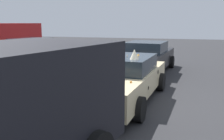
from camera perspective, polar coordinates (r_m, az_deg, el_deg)
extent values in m
plane|color=#2D2D30|center=(7.60, 2.18, -6.81)|extent=(60.00, 60.00, 0.00)
cube|color=beige|center=(7.45, 2.21, -2.64)|extent=(4.80, 2.11, 0.62)
cube|color=#1E2833|center=(7.46, 2.56, 1.54)|extent=(2.11, 1.79, 0.44)
cylinder|color=black|center=(5.93, 6.24, -8.89)|extent=(0.62, 0.26, 0.61)
cylinder|color=black|center=(6.61, -9.56, -6.91)|extent=(0.62, 0.26, 0.61)
cylinder|color=black|center=(8.67, 11.08, -2.70)|extent=(0.62, 0.26, 0.61)
cylinder|color=black|center=(9.14, -0.39, -1.80)|extent=(0.62, 0.26, 0.61)
ellipsoid|color=black|center=(6.58, -9.25, -4.78)|extent=(0.18, 0.03, 0.08)
ellipsoid|color=black|center=(8.11, 10.48, -0.46)|extent=(0.14, 0.03, 0.13)
ellipsoid|color=black|center=(6.82, 8.32, -4.06)|extent=(0.11, 0.03, 0.10)
ellipsoid|color=black|center=(7.77, -4.10, -1.42)|extent=(0.14, 0.03, 0.09)
ellipsoid|color=black|center=(8.26, -2.65, -2.38)|extent=(0.16, 0.03, 0.08)
ellipsoid|color=black|center=(7.82, -4.08, -3.29)|extent=(0.15, 0.03, 0.10)
ellipsoid|color=black|center=(7.67, -4.51, -2.41)|extent=(0.15, 0.03, 0.09)
cone|color=gray|center=(5.75, -7.66, -3.25)|extent=(0.10, 0.10, 0.06)
cylinder|color=black|center=(5.47, -5.10, -3.90)|extent=(0.06, 0.06, 0.07)
sphere|color=#51381E|center=(5.31, -2.91, -4.36)|extent=(0.06, 0.06, 0.06)
cylinder|color=black|center=(5.95, -0.13, -2.62)|extent=(0.06, 0.06, 0.08)
cone|color=orange|center=(5.60, -2.13, -3.42)|extent=(0.12, 0.12, 0.09)
cylinder|color=silver|center=(6.33, -5.15, -1.74)|extent=(0.09, 0.09, 0.10)
cylinder|color=black|center=(5.50, -7.65, -3.54)|extent=(0.12, 0.12, 0.13)
cylinder|color=#51381E|center=(5.89, 1.30, -2.79)|extent=(0.09, 0.09, 0.07)
cylinder|color=tan|center=(5.76, -9.45, -3.27)|extent=(0.12, 0.12, 0.07)
cone|color=#51381E|center=(5.50, -6.74, -3.60)|extent=(0.13, 0.13, 0.12)
sphere|color=orange|center=(5.96, 4.35, -2.73)|extent=(0.05, 0.05, 0.05)
cylinder|color=gray|center=(5.91, -4.71, -2.73)|extent=(0.10, 0.10, 0.08)
cone|color=orange|center=(7.59, 6.03, 3.54)|extent=(0.11, 0.11, 0.05)
cylinder|color=#51381E|center=(7.35, -0.61, 3.57)|extent=(0.09, 0.09, 0.11)
cone|color=#A87A38|center=(7.19, 5.82, 3.13)|extent=(0.08, 0.08, 0.05)
cone|color=silver|center=(6.58, 5.51, 2.57)|extent=(0.06, 0.06, 0.08)
cone|color=gray|center=(7.28, 3.49, 3.44)|extent=(0.07, 0.07, 0.10)
cone|color=#A87A38|center=(7.79, -1.25, 3.87)|extent=(0.07, 0.07, 0.08)
cone|color=tan|center=(8.03, -0.68, 3.99)|extent=(0.05, 0.05, 0.06)
cone|color=tan|center=(7.04, 5.78, 3.21)|extent=(0.10, 0.10, 0.11)
cone|color=#51381E|center=(6.59, 1.63, 2.59)|extent=(0.06, 0.06, 0.08)
cone|color=beige|center=(6.75, 5.12, 3.58)|extent=(0.24, 0.24, 0.27)
cone|color=beige|center=(7.08, -2.64, 3.95)|extent=(0.24, 0.24, 0.27)
cylinder|color=black|center=(5.32, -23.42, -11.48)|extent=(0.76, 0.40, 0.72)
cube|color=#B21919|center=(18.79, -22.29, 6.88)|extent=(5.30, 2.17, 1.95)
cube|color=#1E2833|center=(20.27, -19.29, 8.41)|extent=(0.20, 1.71, 0.70)
cylinder|color=black|center=(20.70, -21.77, 4.65)|extent=(0.73, 0.27, 0.72)
cylinder|color=black|center=(19.60, -17.04, 4.64)|extent=(0.73, 0.27, 0.72)
cylinder|color=black|center=(17.02, -22.49, 3.43)|extent=(0.73, 0.27, 0.72)
cube|color=black|center=(11.95, 8.17, 2.56)|extent=(4.64, 2.15, 0.70)
cube|color=#1E2833|center=(11.55, 7.85, 5.23)|extent=(2.10, 1.80, 0.48)
cylinder|color=black|center=(13.56, 5.74, 2.29)|extent=(0.63, 0.27, 0.61)
cylinder|color=black|center=(13.19, 13.43, 1.81)|extent=(0.63, 0.27, 0.61)
cylinder|color=black|center=(10.94, 1.74, 0.29)|extent=(0.63, 0.27, 0.61)
cylinder|color=black|center=(10.47, 11.22, -0.38)|extent=(0.63, 0.27, 0.61)
cube|color=gray|center=(15.46, -16.94, 4.00)|extent=(4.41, 2.49, 0.64)
cube|color=#1E2833|center=(15.15, -18.01, 5.98)|extent=(2.28, 1.97, 0.50)
cylinder|color=black|center=(17.05, -16.13, 3.72)|extent=(0.68, 0.33, 0.65)
cylinder|color=black|center=(15.86, -11.26, 3.43)|extent=(0.68, 0.33, 0.65)
cylinder|color=black|center=(15.29, -22.71, 2.53)|extent=(0.68, 0.33, 0.65)
cylinder|color=black|center=(13.95, -17.81, 2.14)|extent=(0.68, 0.33, 0.65)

